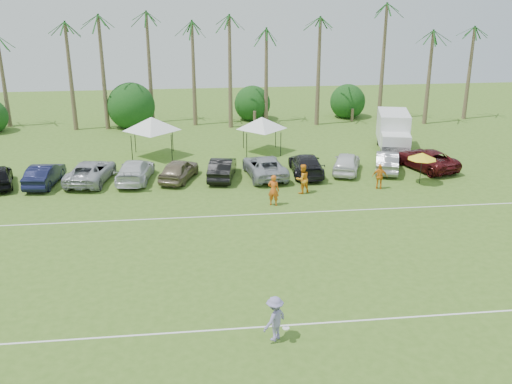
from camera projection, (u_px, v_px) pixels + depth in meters
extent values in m
plane|color=#42661E|center=(211.00, 361.00, 20.81)|extent=(120.00, 120.00, 0.00)
cube|color=white|center=(209.00, 330.00, 22.68)|extent=(80.00, 0.10, 0.01)
cube|color=white|center=(201.00, 217.00, 33.89)|extent=(80.00, 0.10, 0.01)
cone|color=brown|center=(9.00, 83.00, 52.92)|extent=(0.44, 0.44, 9.00)
cone|color=brown|center=(64.00, 77.00, 53.30)|extent=(0.44, 0.44, 10.00)
cone|color=brown|center=(107.00, 70.00, 53.57)|extent=(0.44, 0.44, 11.00)
cone|color=brown|center=(151.00, 86.00, 54.52)|extent=(0.44, 0.44, 8.00)
cone|color=brown|center=(193.00, 80.00, 54.79)|extent=(0.44, 0.44, 9.00)
cone|color=brown|center=(234.00, 74.00, 55.06)|extent=(0.44, 0.44, 10.00)
cone|color=brown|center=(275.00, 68.00, 55.34)|extent=(0.44, 0.44, 11.00)
cone|color=brown|center=(325.00, 82.00, 56.39)|extent=(0.44, 0.44, 8.00)
cone|color=brown|center=(374.00, 76.00, 56.78)|extent=(0.44, 0.44, 9.00)
cone|color=brown|center=(423.00, 70.00, 57.16)|extent=(0.44, 0.44, 10.00)
cone|color=brown|center=(461.00, 65.00, 57.43)|extent=(0.44, 0.44, 11.00)
cylinder|color=brown|center=(133.00, 118.00, 56.35)|extent=(0.30, 0.30, 1.40)
sphere|color=#103B13|center=(132.00, 107.00, 55.98)|extent=(4.00, 4.00, 4.00)
cylinder|color=brown|center=(253.00, 115.00, 57.68)|extent=(0.30, 0.30, 1.40)
sphere|color=#103B13|center=(253.00, 104.00, 57.30)|extent=(4.00, 4.00, 4.00)
cylinder|color=brown|center=(350.00, 112.00, 58.78)|extent=(0.30, 0.30, 1.40)
sphere|color=#103B13|center=(350.00, 102.00, 58.41)|extent=(4.00, 4.00, 4.00)
imported|color=#D95C18|center=(273.00, 190.00, 35.43)|extent=(0.85, 0.73, 1.98)
imported|color=orange|center=(302.00, 179.00, 37.51)|extent=(1.18, 1.06, 1.98)
imported|color=orange|center=(380.00, 176.00, 38.37)|extent=(1.09, 0.69, 1.73)
cube|color=white|center=(393.00, 126.00, 47.47)|extent=(3.42, 4.86, 2.39)
cube|color=white|center=(395.00, 147.00, 44.94)|extent=(2.56, 2.22, 2.01)
cube|color=black|center=(396.00, 153.00, 44.37)|extent=(2.20, 0.83, 0.96)
cube|color=#E5590C|center=(407.00, 132.00, 47.46)|extent=(0.40, 1.49, 0.86)
cylinder|color=black|center=(382.00, 153.00, 45.44)|extent=(0.49, 0.91, 0.86)
cylinder|color=black|center=(407.00, 154.00, 45.19)|extent=(0.49, 0.91, 0.86)
cylinder|color=black|center=(379.00, 140.00, 49.18)|extent=(0.49, 0.91, 0.86)
cylinder|color=black|center=(402.00, 141.00, 48.93)|extent=(0.49, 0.91, 0.86)
cylinder|color=black|center=(132.00, 149.00, 43.96)|extent=(0.06, 0.06, 2.17)
cylinder|color=black|center=(172.00, 148.00, 44.29)|extent=(0.06, 0.06, 2.17)
cylinder|color=black|center=(135.00, 140.00, 46.81)|extent=(0.06, 0.06, 2.17)
cylinder|color=black|center=(173.00, 138.00, 47.15)|extent=(0.06, 0.06, 2.17)
pyramid|color=white|center=(151.00, 117.00, 44.82)|extent=(4.69, 4.69, 1.08)
cylinder|color=black|center=(247.00, 145.00, 45.47)|extent=(0.06, 0.06, 1.97)
cylinder|color=black|center=(281.00, 144.00, 45.77)|extent=(0.06, 0.06, 1.97)
cylinder|color=black|center=(243.00, 137.00, 48.04)|extent=(0.06, 0.06, 1.97)
cylinder|color=black|center=(276.00, 136.00, 48.34)|extent=(0.06, 0.06, 1.97)
pyramid|color=white|center=(262.00, 117.00, 46.24)|extent=(4.25, 4.25, 0.98)
cylinder|color=black|center=(421.00, 170.00, 39.33)|extent=(0.05, 0.05, 2.00)
cone|color=yellow|center=(422.00, 156.00, 38.99)|extent=(2.00, 2.00, 0.45)
imported|color=#867DB2|center=(275.00, 319.00, 21.83)|extent=(1.33, 1.31, 1.83)
cylinder|color=white|center=(286.00, 328.00, 21.69)|extent=(0.27, 0.27, 0.03)
imported|color=black|center=(44.00, 175.00, 39.14)|extent=(2.08, 4.71, 1.50)
imported|color=#A8AAB0|center=(91.00, 171.00, 39.79)|extent=(3.36, 5.75, 1.50)
imported|color=silver|center=(135.00, 171.00, 39.99)|extent=(2.69, 5.39, 1.50)
imported|color=#776951|center=(179.00, 170.00, 40.16)|extent=(3.16, 4.76, 1.50)
imported|color=black|center=(222.00, 168.00, 40.51)|extent=(2.41, 4.78, 1.50)
imported|color=#9A9EA5|center=(265.00, 166.00, 40.90)|extent=(3.02, 5.64, 1.50)
imported|color=black|center=(306.00, 164.00, 41.37)|extent=(2.33, 5.27, 1.50)
imported|color=white|center=(347.00, 162.00, 41.84)|extent=(3.20, 4.76, 1.50)
imported|color=gray|center=(387.00, 161.00, 42.15)|extent=(2.95, 4.84, 1.50)
imported|color=#4C1013|center=(426.00, 159.00, 42.68)|extent=(4.15, 5.94, 1.50)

